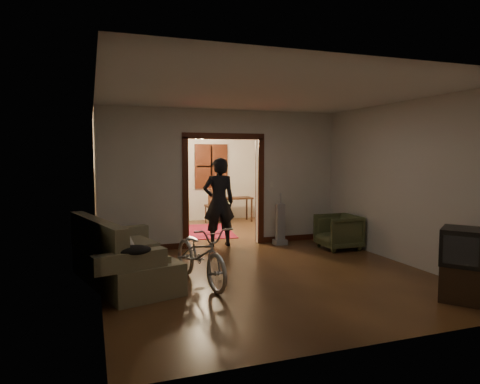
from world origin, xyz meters
name	(u,v)px	position (x,y,z in m)	size (l,w,h in m)	color
floor	(235,253)	(0.00, 0.00, 0.00)	(5.00, 8.50, 0.01)	#3D2413
ceiling	(235,106)	(0.00, 0.00, 2.80)	(5.00, 8.50, 0.01)	white
wall_back	(187,172)	(0.00, 4.25, 1.40)	(5.00, 0.02, 2.80)	beige
wall_left	(96,183)	(-2.50, 0.00, 1.40)	(0.02, 8.50, 2.80)	beige
wall_right	(348,178)	(2.50, 0.00, 1.40)	(0.02, 8.50, 2.80)	beige
partition_wall	(223,178)	(0.00, 0.75, 1.40)	(5.00, 0.14, 2.80)	beige
door_casing	(223,193)	(0.00, 0.75, 1.10)	(1.74, 0.20, 2.32)	#3D190D
far_window	(211,166)	(0.70, 4.21, 1.55)	(0.98, 0.06, 1.28)	black
chandelier	(202,135)	(0.00, 2.50, 2.35)	(0.24, 0.24, 0.24)	#FFE0A5
light_switch	(271,185)	(1.05, 0.68, 1.25)	(0.08, 0.01, 0.12)	silver
sofa	(124,251)	(-2.15, -1.31, 0.48)	(0.94, 2.10, 0.97)	brown
rolled_paper	(129,243)	(-2.05, -1.01, 0.53)	(0.11, 0.11, 0.88)	beige
jacket	(133,250)	(-2.10, -2.22, 0.68)	(0.44, 0.33, 0.13)	black
bicycle	(201,254)	(-1.10, -1.69, 0.44)	(0.58, 1.66, 0.87)	silver
armchair	(338,232)	(2.06, -0.36, 0.35)	(0.74, 0.76, 0.69)	#404727
tv_stand	(461,282)	(1.90, -3.53, 0.24)	(0.52, 0.47, 0.47)	black
crt_tv	(463,246)	(1.90, -3.53, 0.71)	(0.55, 0.49, 0.47)	black
vacuum	(280,224)	(1.14, 0.40, 0.43)	(0.27, 0.21, 0.87)	gray
person	(219,202)	(-0.11, 0.70, 0.91)	(0.66, 0.44, 1.82)	black
oriental_rug	(199,231)	(-0.11, 2.43, 0.01)	(1.55, 2.04, 0.02)	maroon
locker	(140,195)	(-1.36, 3.73, 0.83)	(0.83, 0.46, 1.65)	#273821
globe	(140,153)	(-1.36, 3.73, 1.94)	(0.29, 0.29, 0.29)	#1E5972
desk	(236,210)	(1.26, 3.67, 0.34)	(0.91, 0.51, 0.67)	#311B10
desk_chair	(214,206)	(0.57, 3.49, 0.49)	(0.43, 0.43, 0.98)	#311B10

